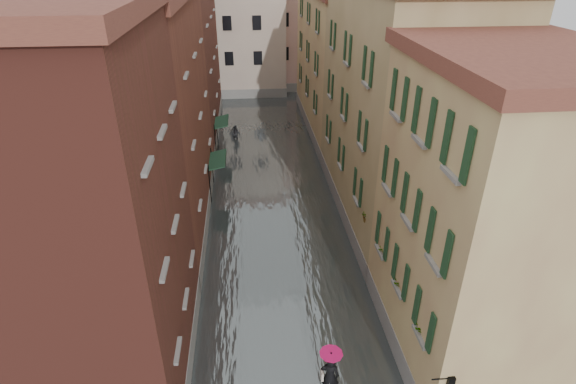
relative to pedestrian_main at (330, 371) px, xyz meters
name	(u,v)px	position (x,y,z in m)	size (l,w,h in m)	color
ground	(289,321)	(-1.12, 3.82, -1.19)	(120.00, 120.00, 0.00)	#5A5A5D
floodwater	(271,184)	(-1.12, 16.82, -1.09)	(10.00, 60.00, 0.20)	#484F50
building_left_near	(79,231)	(-8.12, 1.82, 5.31)	(6.00, 8.00, 13.00)	maroon
building_left_mid	(144,123)	(-8.12, 12.82, 5.06)	(6.00, 14.00, 12.50)	brown
building_left_far	(176,53)	(-8.12, 27.82, 5.81)	(6.00, 16.00, 14.00)	maroon
building_right_near	(489,228)	(5.88, 1.82, 4.56)	(6.00, 8.00, 11.50)	#A07652
building_right_mid	(397,111)	(5.88, 12.82, 5.31)	(6.00, 14.00, 13.00)	tan
building_right_far	(342,65)	(5.88, 27.82, 4.56)	(6.00, 16.00, 11.50)	#A07652
building_end_cream	(229,32)	(-4.12, 41.82, 5.31)	(12.00, 9.00, 13.00)	beige
building_end_pink	(307,32)	(4.88, 43.82, 4.81)	(10.00, 9.00, 12.00)	tan
awning_near	(217,161)	(-4.61, 15.92, 1.28)	(1.09, 2.87, 2.80)	#173422
awning_far	(221,123)	(-4.61, 23.27, 1.27)	(1.09, 2.82, 2.80)	#173422
wall_lantern	(450,380)	(3.21, -2.18, 1.82)	(0.71, 0.22, 0.35)	black
window_planters	(392,259)	(3.00, 3.23, 2.32)	(0.59, 8.23, 0.84)	#9C5D33
pedestrian_main	(330,371)	(0.00, 0.00, 0.00)	(0.85, 0.85, 2.06)	black
pedestrian_far	(236,134)	(-3.55, 25.17, -0.45)	(0.72, 0.56, 1.47)	black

